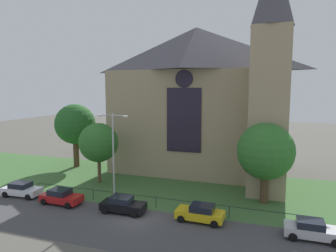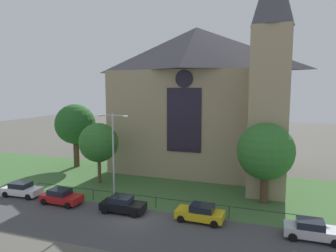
# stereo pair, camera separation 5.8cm
# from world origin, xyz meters

# --- Properties ---
(ground) EXTENTS (160.00, 160.00, 0.00)m
(ground) POSITION_xyz_m (0.00, 10.00, 0.00)
(ground) COLOR #56544C
(road_asphalt) EXTENTS (120.00, 8.00, 0.01)m
(road_asphalt) POSITION_xyz_m (0.00, -2.00, 0.00)
(road_asphalt) COLOR #424244
(road_asphalt) RESTS_ON ground
(grass_verge) EXTENTS (120.00, 20.00, 0.01)m
(grass_verge) POSITION_xyz_m (0.00, 8.00, 0.00)
(grass_verge) COLOR #3D6633
(grass_verge) RESTS_ON ground
(church_building) EXTENTS (23.20, 16.20, 26.00)m
(church_building) POSITION_xyz_m (1.84, 17.63, 10.27)
(church_building) COLOR tan
(church_building) RESTS_ON ground
(iron_railing) EXTENTS (28.29, 0.07, 1.13)m
(iron_railing) POSITION_xyz_m (1.07, 2.50, 0.96)
(iron_railing) COLOR black
(iron_railing) RESTS_ON ground
(tree_left_near) EXTENTS (4.80, 4.80, 7.46)m
(tree_left_near) POSITION_xyz_m (-8.53, 7.95, 5.04)
(tree_left_near) COLOR brown
(tree_left_near) RESTS_ON ground
(tree_left_far) EXTENTS (5.90, 5.90, 9.36)m
(tree_left_far) POSITION_xyz_m (-16.02, 13.79, 6.35)
(tree_left_far) COLOR #4C3823
(tree_left_far) RESTS_ON ground
(tree_right_near) EXTENTS (5.70, 5.70, 8.22)m
(tree_right_near) POSITION_xyz_m (10.96, 7.45, 5.33)
(tree_right_near) COLOR #4C3823
(tree_right_near) RESTS_ON ground
(streetlamp_near) EXTENTS (3.37, 0.26, 9.19)m
(streetlamp_near) POSITION_xyz_m (-3.44, 2.40, 5.76)
(streetlamp_near) COLOR #B2B2B7
(streetlamp_near) RESTS_ON ground
(parked_car_white) EXTENTS (4.28, 2.19, 1.51)m
(parked_car_white) POSITION_xyz_m (-13.98, 1.06, 0.74)
(parked_car_white) COLOR silver
(parked_car_white) RESTS_ON ground
(parked_car_red) EXTENTS (4.24, 2.11, 1.51)m
(parked_car_red) POSITION_xyz_m (-8.48, 0.56, 0.74)
(parked_car_red) COLOR #B21919
(parked_car_red) RESTS_ON ground
(parked_car_black) EXTENTS (4.27, 2.16, 1.51)m
(parked_car_black) POSITION_xyz_m (-1.57, 0.64, 0.74)
(parked_car_black) COLOR black
(parked_car_black) RESTS_ON ground
(parked_car_yellow) EXTENTS (4.25, 2.12, 1.51)m
(parked_car_yellow) POSITION_xyz_m (5.81, 1.09, 0.74)
(parked_car_yellow) COLOR gold
(parked_car_yellow) RESTS_ON ground
(parked_car_silver) EXTENTS (4.20, 2.03, 1.51)m
(parked_car_silver) POSITION_xyz_m (14.73, 0.73, 0.74)
(parked_car_silver) COLOR #B7B7BC
(parked_car_silver) RESTS_ON ground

